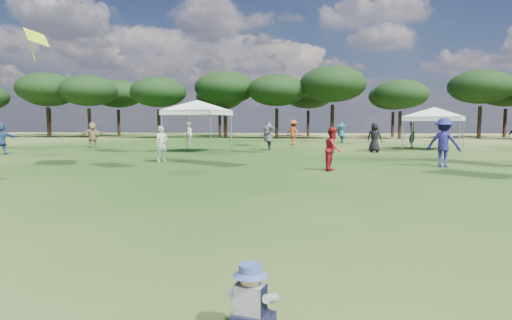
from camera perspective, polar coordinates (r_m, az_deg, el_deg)
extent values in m
cylinder|color=black|center=(55.08, -25.94, 4.55)|extent=(0.40, 0.40, 3.49)
ellipsoid|color=black|center=(55.22, -26.09, 8.53)|extent=(6.79, 6.79, 3.66)
cylinder|color=black|center=(52.26, -21.31, 4.61)|extent=(0.38, 0.38, 3.32)
ellipsoid|color=black|center=(52.39, -21.44, 8.60)|extent=(6.44, 6.44, 3.47)
cylinder|color=black|center=(48.24, -12.81, 4.72)|extent=(0.36, 0.36, 3.14)
ellipsoid|color=black|center=(48.36, -12.89, 8.82)|extent=(6.11, 6.11, 3.29)
cylinder|color=black|center=(47.87, -4.11, 5.02)|extent=(0.40, 0.40, 3.46)
ellipsoid|color=black|center=(48.02, -4.14, 9.58)|extent=(6.73, 6.73, 3.63)
cylinder|color=black|center=(45.97, 2.78, 4.88)|extent=(0.37, 0.37, 3.21)
ellipsoid|color=black|center=(46.10, 2.80, 9.27)|extent=(6.24, 6.24, 3.36)
cylinder|color=black|center=(45.51, 10.12, 5.02)|extent=(0.41, 0.41, 3.56)
ellipsoid|color=black|center=(45.68, 10.20, 9.94)|extent=(6.91, 6.91, 3.73)
cylinder|color=black|center=(46.79, 18.63, 4.42)|extent=(0.33, 0.33, 2.88)
ellipsoid|color=black|center=(46.88, 18.74, 8.30)|extent=(5.60, 5.60, 3.02)
cylinder|color=black|center=(51.66, 27.63, 4.46)|extent=(0.39, 0.39, 3.44)
ellipsoid|color=black|center=(51.80, 27.80, 8.64)|extent=(6.69, 6.69, 3.60)
cylinder|color=black|center=(64.75, -25.79, 4.60)|extent=(0.41, 0.41, 3.62)
ellipsoid|color=black|center=(64.88, -25.92, 8.11)|extent=(7.03, 7.03, 3.79)
cylinder|color=black|center=(57.92, -17.83, 4.74)|extent=(0.39, 0.39, 3.37)
ellipsoid|color=black|center=(58.04, -17.93, 8.40)|extent=(6.54, 6.54, 3.53)
cylinder|color=black|center=(55.64, -4.85, 4.83)|extent=(0.36, 0.36, 3.11)
ellipsoid|color=black|center=(55.73, -4.87, 8.35)|extent=(6.05, 6.05, 3.26)
cylinder|color=black|center=(53.76, 6.97, 4.85)|extent=(0.37, 0.37, 3.20)
ellipsoid|color=black|center=(53.87, 7.01, 8.60)|extent=(6.21, 6.21, 3.35)
cylinder|color=black|center=(53.60, 17.76, 4.54)|extent=(0.34, 0.34, 2.99)
ellipsoid|color=black|center=(53.69, 17.85, 8.06)|extent=(5.81, 5.81, 3.13)
cylinder|color=black|center=(57.85, 30.24, 4.28)|extent=(0.38, 0.38, 3.31)
ellipsoid|color=black|center=(57.96, 30.40, 7.87)|extent=(6.43, 6.43, 3.47)
cylinder|color=gray|center=(24.25, -12.47, 3.61)|extent=(0.06, 0.06, 2.30)
cylinder|color=gray|center=(22.87, -6.07, 3.62)|extent=(0.06, 0.06, 2.30)
cylinder|color=gray|center=(26.84, -9.22, 3.78)|extent=(0.06, 0.06, 2.30)
cylinder|color=gray|center=(25.60, -3.32, 3.78)|extent=(0.06, 0.06, 2.30)
cube|color=white|center=(24.85, -7.80, 6.24)|extent=(3.70, 3.70, 0.25)
pyramid|color=white|center=(24.87, -7.82, 7.91)|extent=(6.22, 6.22, 0.60)
cylinder|color=gray|center=(27.63, 19.02, 3.28)|extent=(0.06, 0.06, 1.98)
cylinder|color=gray|center=(27.23, 25.50, 3.04)|extent=(0.06, 0.06, 1.98)
cylinder|color=gray|center=(30.70, 20.09, 3.39)|extent=(0.06, 0.06, 1.98)
cylinder|color=gray|center=(30.34, 25.92, 3.17)|extent=(0.06, 0.06, 1.98)
cube|color=white|center=(28.93, 22.69, 5.09)|extent=(4.30, 4.30, 0.25)
pyramid|color=white|center=(28.94, 22.74, 6.52)|extent=(6.15, 6.15, 0.60)
cube|color=black|center=(3.81, -0.96, -20.32)|extent=(0.14, 0.23, 0.10)
cube|color=white|center=(3.53, -0.77, -18.04)|extent=(0.26, 0.22, 0.24)
cylinder|color=white|center=(3.64, -2.64, -17.32)|extent=(0.13, 0.24, 0.15)
cylinder|color=white|center=(3.54, 1.99, -17.97)|extent=(0.13, 0.24, 0.15)
sphere|color=#E0B293|center=(3.47, -0.77, -15.54)|extent=(0.16, 0.16, 0.16)
cone|color=#506BBB|center=(3.46, -0.77, -14.94)|extent=(0.27, 0.27, 0.03)
cylinder|color=#506BBB|center=(3.45, -0.77, -14.34)|extent=(0.18, 0.18, 0.07)
imported|color=white|center=(18.87, -12.46, 2.11)|extent=(0.65, 0.67, 1.55)
imported|color=black|center=(25.19, 15.53, 2.90)|extent=(0.96, 0.79, 1.69)
imported|color=#2A2A2E|center=(31.02, 20.14, 3.21)|extent=(0.58, 0.74, 1.78)
imported|color=#48484D|center=(26.25, 1.61, 3.22)|extent=(1.33, 2.22, 1.76)
imported|color=navy|center=(36.38, 11.27, 3.66)|extent=(1.48, 2.28, 1.81)
imported|color=silver|center=(33.88, -9.05, 3.53)|extent=(0.70, 0.88, 1.72)
imported|color=#9E3F1A|center=(32.56, 5.02, 3.67)|extent=(1.41, 1.24, 1.90)
imported|color=navy|center=(17.64, 23.74, 2.13)|extent=(1.39, 1.17, 1.87)
imported|color=#956E51|center=(31.50, -20.95, 3.20)|extent=(1.58, 1.46, 1.77)
imported|color=navy|center=(26.44, -30.89, 2.51)|extent=(1.67, 1.18, 1.74)
imported|color=maroon|center=(15.25, 10.22, 1.46)|extent=(0.75, 0.87, 1.53)
plane|color=#B3D416|center=(28.67, -27.22, 14.35)|extent=(1.79, 2.12, 1.23)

